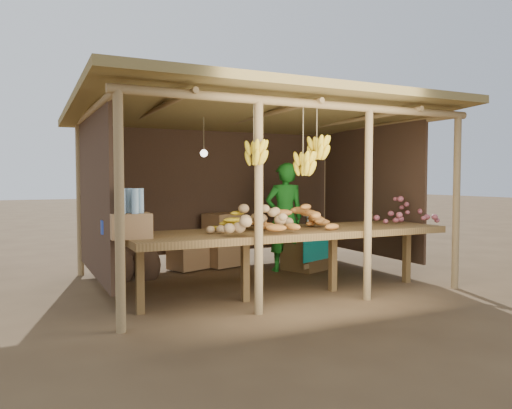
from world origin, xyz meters
name	(u,v)px	position (x,y,z in m)	size (l,w,h in m)	color
ground	(256,281)	(0.00, 0.00, 0.00)	(60.00, 60.00, 0.00)	brown
stall_structure	(252,140)	(-0.03, 0.07, 1.92)	(4.70, 3.50, 2.43)	#96784D
counter	(291,234)	(0.00, -0.95, 0.74)	(3.90, 1.05, 0.80)	brown
potato_heap	(263,216)	(-0.48, -1.17, 0.99)	(1.11, 0.67, 0.37)	tan
sweet_potato_heap	(297,215)	(0.01, -1.08, 0.98)	(1.01, 0.61, 0.36)	#C67B33
onion_heap	(404,210)	(1.81, -0.88, 0.98)	(0.82, 0.49, 0.36)	#A8515C
banana_pile	(240,215)	(-0.59, -0.79, 0.97)	(0.62, 0.37, 0.35)	gold
tomato_basin	(121,225)	(-1.90, -0.51, 0.89)	(0.43, 0.43, 0.23)	navy
bottle_box	(130,219)	(-1.90, -1.00, 0.99)	(0.42, 0.34, 0.50)	#966C43
vendor	(285,217)	(0.73, 0.50, 0.82)	(0.60, 0.39, 1.64)	#1A771D
tarp_crate	(307,246)	(1.11, 0.47, 0.35)	(0.90, 0.85, 0.86)	brown
carton_stack	(211,245)	(-0.19, 1.20, 0.37)	(1.20, 0.56, 0.83)	#966C43
burlap_sacks	(133,263)	(-1.50, 0.81, 0.24)	(0.77, 0.40, 0.55)	#442E1F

